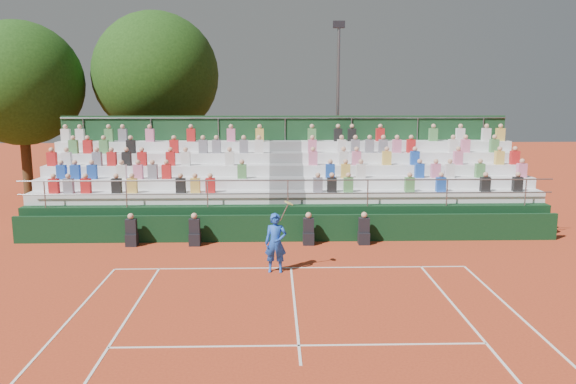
{
  "coord_description": "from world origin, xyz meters",
  "views": [
    {
      "loc": [
        -0.53,
        -16.88,
        5.41
      ],
      "look_at": [
        0.0,
        3.5,
        1.8
      ],
      "focal_mm": 35.0,
      "sensor_mm": 36.0,
      "label": 1
    }
  ],
  "objects_px": {
    "tree_west": "(20,84)",
    "floodlight_mast": "(338,97)",
    "tennis_player": "(276,243)",
    "tree_east": "(156,75)"
  },
  "relations": [
    {
      "from": "floodlight_mast",
      "to": "tree_west",
      "type": "bearing_deg",
      "value": -178.23
    },
    {
      "from": "tree_east",
      "to": "floodlight_mast",
      "type": "relative_size",
      "value": 1.07
    },
    {
      "from": "tennis_player",
      "to": "floodlight_mast",
      "type": "xyz_separation_m",
      "value": [
        3.31,
        12.97,
        4.28
      ]
    },
    {
      "from": "tree_west",
      "to": "floodlight_mast",
      "type": "xyz_separation_m",
      "value": [
        16.05,
        0.49,
        -0.66
      ]
    },
    {
      "from": "tennis_player",
      "to": "tree_west",
      "type": "distance_m",
      "value": 18.51
    },
    {
      "from": "tree_west",
      "to": "floodlight_mast",
      "type": "distance_m",
      "value": 16.07
    },
    {
      "from": "floodlight_mast",
      "to": "tennis_player",
      "type": "bearing_deg",
      "value": -104.3
    },
    {
      "from": "tree_east",
      "to": "floodlight_mast",
      "type": "distance_m",
      "value": 9.72
    },
    {
      "from": "tree_west",
      "to": "tree_east",
      "type": "distance_m",
      "value": 6.68
    },
    {
      "from": "tree_west",
      "to": "floodlight_mast",
      "type": "bearing_deg",
      "value": 1.77
    }
  ]
}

